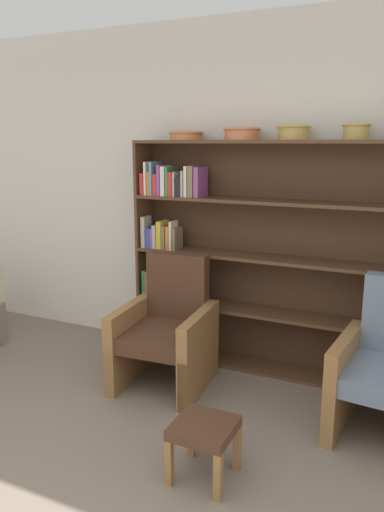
{
  "coord_description": "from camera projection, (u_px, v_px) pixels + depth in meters",
  "views": [
    {
      "loc": [
        1.27,
        -0.99,
        1.8
      ],
      "look_at": [
        -0.31,
        2.37,
        0.95
      ],
      "focal_mm": 35.0,
      "sensor_mm": 36.0,
      "label": 1
    }
  ],
  "objects": [
    {
      "name": "wall_back",
      "position": [
        252.0,
        196.0,
        4.01
      ],
      "size": [
        12.0,
        0.06,
        2.75
      ],
      "color": "silver",
      "rests_on": "ground"
    },
    {
      "name": "bookshelf",
      "position": [
        264.0,
        260.0,
        3.9
      ],
      "size": [
        2.59,
        0.3,
        1.81
      ],
      "color": "brown",
      "rests_on": "ground"
    },
    {
      "name": "bowl_brass",
      "position": [
        186.0,
        135.0,
        3.94
      ],
      "size": [
        0.28,
        0.28,
        0.07
      ],
      "color": "#C67547",
      "rests_on": "bookshelf"
    },
    {
      "name": "bowl_stoneware",
      "position": [
        242.0,
        133.0,
        3.75
      ],
      "size": [
        0.28,
        0.28,
        0.09
      ],
      "color": "#C67547",
      "rests_on": "bookshelf"
    },
    {
      "name": "bowl_terracotta",
      "position": [
        294.0,
        131.0,
        3.58
      ],
      "size": [
        0.25,
        0.25,
        0.1
      ],
      "color": "tan",
      "rests_on": "bookshelf"
    },
    {
      "name": "bowl_slate",
      "position": [
        356.0,
        130.0,
        3.4
      ],
      "size": [
        0.2,
        0.2,
        0.11
      ],
      "color": "tan",
      "rests_on": "bookshelf"
    },
    {
      "name": "armchair_leather",
      "position": [
        167.0,
        331.0,
        3.76
      ],
      "size": [
        0.69,
        0.73,
        0.96
      ],
      "rotation": [
        0.0,
        0.0,
        3.22
      ],
      "color": "olive",
      "rests_on": "ground"
    },
    {
      "name": "footstool",
      "position": [
        204.0,
        434.0,
        2.69
      ],
      "size": [
        0.32,
        0.32,
        0.33
      ],
      "color": "olive",
      "rests_on": "ground"
    }
  ]
}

